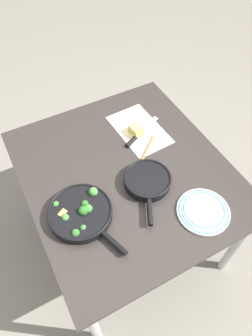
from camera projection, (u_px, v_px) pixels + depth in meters
The scene contains 9 objects.
ground_plane at pixel (126, 233), 2.12m from camera, with size 14.00×14.00×0.00m, color slate.
dining_table_red at pixel (126, 179), 1.60m from camera, with size 1.13×1.01×0.74m.
skillet_broccoli at pixel (81, 213), 1.36m from camera, with size 0.42×0.30×0.07m.
skillet_eggs at pixel (147, 181), 1.47m from camera, with size 0.34×0.24×0.05m.
wooden_spoon at pixel (141, 163), 1.56m from camera, with size 0.24×0.28×0.02m.
parchment_sheet at pixel (139, 129), 1.71m from camera, with size 0.39×0.25×0.00m.
grater_knife at pixel (138, 136), 1.67m from camera, with size 0.15×0.27×0.02m.
cheese_block at pixel (136, 130), 1.67m from camera, with size 0.08×0.07×0.05m.
dinner_plate_stack at pixel (204, 211), 1.38m from camera, with size 0.25×0.25×0.03m.
Camera 1 is at (0.81, -0.43, 1.97)m, focal length 32.00 mm.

